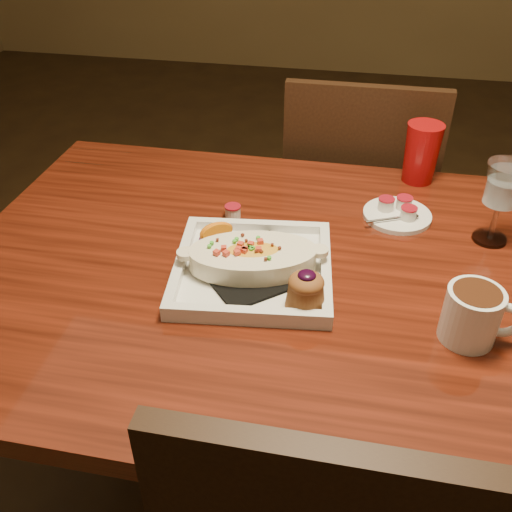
% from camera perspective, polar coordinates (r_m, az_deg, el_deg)
% --- Properties ---
extents(floor, '(7.00, 7.00, 0.00)m').
position_cam_1_polar(floor, '(1.63, 6.54, -23.19)').
color(floor, black).
rests_on(floor, ground).
extents(table, '(1.50, 0.90, 0.75)m').
position_cam_1_polar(table, '(1.12, 8.78, -5.79)').
color(table, maroon).
rests_on(table, floor).
extents(chair_far, '(0.42, 0.42, 0.93)m').
position_cam_1_polar(chair_far, '(1.72, 9.78, 4.37)').
color(chair_far, black).
rests_on(chair_far, floor).
extents(plate, '(0.31, 0.31, 0.08)m').
position_cam_1_polar(plate, '(1.03, 0.07, -0.86)').
color(plate, white).
rests_on(plate, table).
extents(coffee_mug, '(0.12, 0.09, 0.09)m').
position_cam_1_polar(coffee_mug, '(0.95, 20.95, -5.39)').
color(coffee_mug, white).
rests_on(coffee_mug, table).
extents(goblet, '(0.08, 0.08, 0.17)m').
position_cam_1_polar(goblet, '(1.18, 23.50, 6.16)').
color(goblet, silver).
rests_on(goblet, table).
extents(saucer, '(0.14, 0.14, 0.10)m').
position_cam_1_polar(saucer, '(1.24, 13.94, 4.20)').
color(saucer, white).
rests_on(saucer, table).
extents(creamer_loose, '(0.03, 0.03, 0.03)m').
position_cam_1_polar(creamer_loose, '(1.21, -2.33, 4.49)').
color(creamer_loose, silver).
rests_on(creamer_loose, table).
extents(red_tumbler, '(0.08, 0.08, 0.14)m').
position_cam_1_polar(red_tumbler, '(1.38, 16.21, 9.86)').
color(red_tumbler, '#A30B0D').
rests_on(red_tumbler, table).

